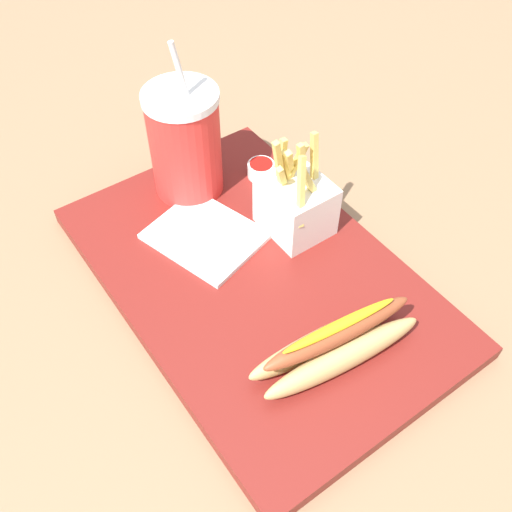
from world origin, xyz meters
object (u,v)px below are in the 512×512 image
Objects in this scene: ketchup_cup_1 at (261,169)px; hot_dog_1 at (339,343)px; napkin_stack at (205,236)px; soda_cup at (185,143)px; fries_basket at (296,203)px.

hot_dog_1 is at bearing -20.27° from ketchup_cup_1.
ketchup_cup_1 is at bearing 159.73° from hot_dog_1.
napkin_stack is (0.05, -0.12, -0.01)m from ketchup_cup_1.
napkin_stack is at bearing -19.87° from soda_cup.
ketchup_cup_1 is 0.28× the size of napkin_stack.
hot_dog_1 reaches higher than napkin_stack.
soda_cup is 1.55× the size of fries_basket.
napkin_stack is at bearing -115.56° from fries_basket.
fries_basket is 1.05× the size of napkin_stack.
soda_cup is at bearing -153.95° from fries_basket.
fries_basket is 0.11m from ketchup_cup_1.
fries_basket is at bearing 64.44° from napkin_stack.
hot_dog_1 is at bearing -2.17° from soda_cup.
napkin_stack is at bearing -66.54° from ketchup_cup_1.
fries_basket is 0.12m from napkin_stack.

